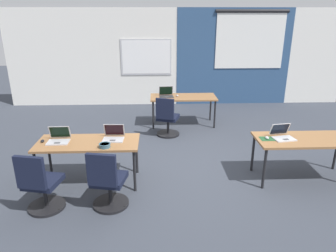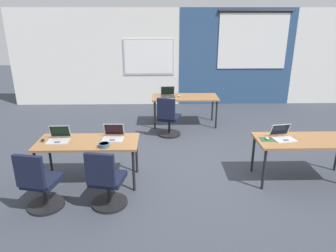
{
  "view_description": "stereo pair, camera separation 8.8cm",
  "coord_description": "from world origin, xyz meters",
  "px_view_note": "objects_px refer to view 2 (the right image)",
  "views": [
    {
      "loc": [
        -0.66,
        -5.17,
        2.61
      ],
      "look_at": [
        -0.46,
        -0.11,
        0.79
      ],
      "focal_mm": 33.24,
      "sensor_mm": 36.0,
      "label": 1
    },
    {
      "loc": [
        -0.57,
        -5.17,
        2.61
      ],
      "look_at": [
        -0.46,
        -0.11,
        0.79
      ],
      "focal_mm": 33.24,
      "sensor_mm": 36.0,
      "label": 2
    }
  ],
  "objects_px": {
    "snack_bowl": "(104,145)",
    "desk_far_center": "(185,99)",
    "desk_near_left": "(88,145)",
    "desk_near_right": "(306,143)",
    "mouse_near_left_end": "(43,140)",
    "laptop_near_right_inner": "(283,136)",
    "mouse_near_right_inner": "(267,138)",
    "mouse_far_left": "(179,96)",
    "chair_near_left_inner": "(106,184)",
    "laptop_near_left_end": "(59,138)",
    "laptop_near_left_inner": "(113,136)",
    "laptop_far_left": "(168,94)",
    "chair_near_left_end": "(40,186)",
    "chair_far_left": "(168,120)"
  },
  "relations": [
    {
      "from": "desk_near_left",
      "to": "mouse_far_left",
      "type": "xyz_separation_m",
      "value": [
        1.6,
        2.82,
        0.08
      ]
    },
    {
      "from": "laptop_near_right_inner",
      "to": "desk_near_left",
      "type": "bearing_deg",
      "value": 170.84
    },
    {
      "from": "laptop_near_right_inner",
      "to": "laptop_far_left",
      "type": "relative_size",
      "value": 1.09
    },
    {
      "from": "chair_far_left",
      "to": "mouse_far_left",
      "type": "bearing_deg",
      "value": -90.97
    },
    {
      "from": "laptop_near_right_inner",
      "to": "chair_near_left_end",
      "type": "distance_m",
      "value": 3.75
    },
    {
      "from": "desk_near_right",
      "to": "mouse_near_left_end",
      "type": "height_order",
      "value": "mouse_near_left_end"
    },
    {
      "from": "desk_far_center",
      "to": "chair_far_left",
      "type": "distance_m",
      "value": 0.93
    },
    {
      "from": "desk_near_right",
      "to": "desk_near_left",
      "type": "bearing_deg",
      "value": 180.0
    },
    {
      "from": "laptop_near_left_end",
      "to": "chair_far_left",
      "type": "height_order",
      "value": "laptop_near_left_end"
    },
    {
      "from": "mouse_near_left_end",
      "to": "snack_bowl",
      "type": "height_order",
      "value": "snack_bowl"
    },
    {
      "from": "snack_bowl",
      "to": "laptop_near_left_inner",
      "type": "bearing_deg",
      "value": 74.12
    },
    {
      "from": "laptop_near_left_end",
      "to": "chair_near_left_end",
      "type": "bearing_deg",
      "value": -95.26
    },
    {
      "from": "chair_near_left_end",
      "to": "snack_bowl",
      "type": "relative_size",
      "value": 5.18
    },
    {
      "from": "desk_near_left",
      "to": "desk_far_center",
      "type": "height_order",
      "value": "same"
    },
    {
      "from": "desk_near_right",
      "to": "chair_near_left_inner",
      "type": "xyz_separation_m",
      "value": [
        -3.1,
        -0.74,
        -0.28
      ]
    },
    {
      "from": "laptop_far_left",
      "to": "mouse_far_left",
      "type": "distance_m",
      "value": 0.27
    },
    {
      "from": "desk_near_left",
      "to": "desk_near_right",
      "type": "height_order",
      "value": "same"
    },
    {
      "from": "desk_far_center",
      "to": "chair_near_left_end",
      "type": "height_order",
      "value": "chair_near_left_end"
    },
    {
      "from": "desk_near_right",
      "to": "laptop_far_left",
      "type": "relative_size",
      "value": 4.6
    },
    {
      "from": "mouse_near_left_end",
      "to": "desk_near_right",
      "type": "bearing_deg",
      "value": -0.29
    },
    {
      "from": "desk_near_left",
      "to": "mouse_near_right_inner",
      "type": "distance_m",
      "value": 2.87
    },
    {
      "from": "mouse_near_right_inner",
      "to": "mouse_far_left",
      "type": "relative_size",
      "value": 0.93
    },
    {
      "from": "snack_bowl",
      "to": "desk_far_center",
      "type": "bearing_deg",
      "value": 64.45
    },
    {
      "from": "chair_far_left",
      "to": "desk_near_right",
      "type": "bearing_deg",
      "value": 155.06
    },
    {
      "from": "mouse_far_left",
      "to": "desk_near_right",
      "type": "bearing_deg",
      "value": -56.09
    },
    {
      "from": "mouse_near_left_end",
      "to": "chair_far_left",
      "type": "distance_m",
      "value": 2.88
    },
    {
      "from": "desk_far_center",
      "to": "laptop_far_left",
      "type": "relative_size",
      "value": 4.6
    },
    {
      "from": "mouse_near_right_inner",
      "to": "mouse_far_left",
      "type": "distance_m",
      "value": 3.08
    },
    {
      "from": "desk_far_center",
      "to": "mouse_near_left_end",
      "type": "relative_size",
      "value": 14.49
    },
    {
      "from": "desk_near_left",
      "to": "desk_far_center",
      "type": "relative_size",
      "value": 1.0
    },
    {
      "from": "laptop_near_left_inner",
      "to": "chair_near_left_inner",
      "type": "relative_size",
      "value": 0.37
    },
    {
      "from": "laptop_near_left_inner",
      "to": "laptop_far_left",
      "type": "distance_m",
      "value": 2.88
    },
    {
      "from": "chair_near_left_end",
      "to": "chair_far_left",
      "type": "distance_m",
      "value": 3.35
    },
    {
      "from": "desk_near_right",
      "to": "mouse_near_right_inner",
      "type": "relative_size",
      "value": 15.41
    },
    {
      "from": "chair_near_left_inner",
      "to": "chair_near_left_end",
      "type": "xyz_separation_m",
      "value": [
        -0.91,
        -0.04,
        0.0
      ]
    },
    {
      "from": "mouse_near_right_inner",
      "to": "desk_far_center",
      "type": "bearing_deg",
      "value": 111.81
    },
    {
      "from": "chair_near_left_inner",
      "to": "laptop_far_left",
      "type": "distance_m",
      "value": 3.69
    },
    {
      "from": "desk_near_left",
      "to": "laptop_near_right_inner",
      "type": "height_order",
      "value": "laptop_near_right_inner"
    },
    {
      "from": "desk_near_left",
      "to": "desk_near_right",
      "type": "bearing_deg",
      "value": 0.0
    },
    {
      "from": "laptop_far_left",
      "to": "chair_near_left_inner",
      "type": "bearing_deg",
      "value": -108.58
    },
    {
      "from": "chair_near_left_inner",
      "to": "mouse_near_left_end",
      "type": "bearing_deg",
      "value": -23.21
    },
    {
      "from": "laptop_near_left_end",
      "to": "snack_bowl",
      "type": "xyz_separation_m",
      "value": [
        0.76,
        -0.26,
        -0.01
      ]
    },
    {
      "from": "laptop_near_right_inner",
      "to": "laptop_near_left_end",
      "type": "height_order",
      "value": "laptop_near_left_end"
    },
    {
      "from": "mouse_near_right_inner",
      "to": "desk_near_left",
      "type": "bearing_deg",
      "value": -179.8
    },
    {
      "from": "desk_far_center",
      "to": "chair_near_left_inner",
      "type": "height_order",
      "value": "chair_near_left_inner"
    },
    {
      "from": "mouse_near_right_inner",
      "to": "chair_far_left",
      "type": "distance_m",
      "value": 2.56
    },
    {
      "from": "mouse_near_left_end",
      "to": "snack_bowl",
      "type": "relative_size",
      "value": 0.62
    },
    {
      "from": "desk_far_center",
      "to": "desk_near_right",
      "type": "bearing_deg",
      "value": -57.99
    },
    {
      "from": "laptop_near_left_inner",
      "to": "laptop_near_right_inner",
      "type": "relative_size",
      "value": 0.9
    },
    {
      "from": "laptop_near_left_end",
      "to": "snack_bowl",
      "type": "distance_m",
      "value": 0.8
    }
  ]
}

